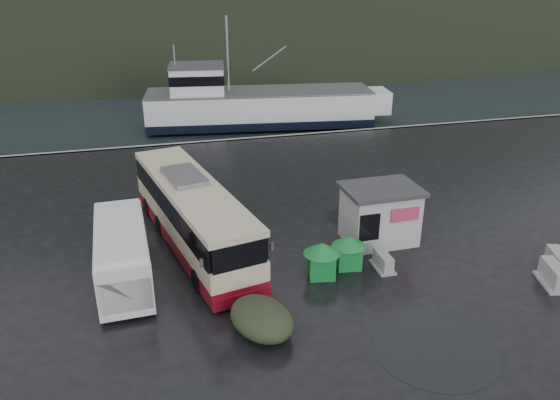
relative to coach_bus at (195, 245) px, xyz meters
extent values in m
plane|color=black|center=(3.40, -3.98, 0.00)|extent=(160.00, 160.00, 0.00)
cube|color=black|center=(3.40, 106.02, 0.00)|extent=(300.00, 180.00, 0.02)
cube|color=#999993|center=(3.40, 16.02, 0.00)|extent=(160.00, 0.60, 1.50)
cylinder|color=black|center=(7.12, -9.66, 0.01)|extent=(4.28, 4.28, 0.01)
cylinder|color=black|center=(8.12, 1.12, 0.01)|extent=(2.27, 2.27, 0.01)
camera|label=1|loc=(-1.79, -22.89, 12.11)|focal=35.00mm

